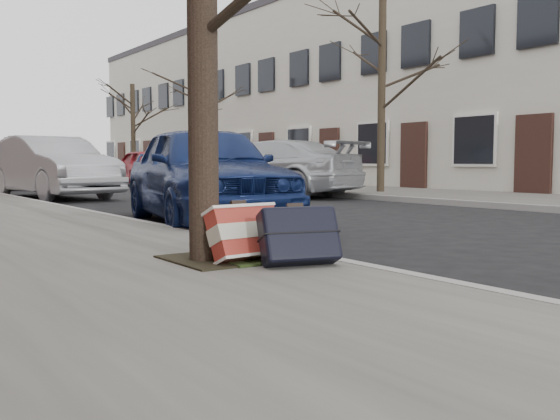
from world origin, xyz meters
TOP-DOWN VIEW (x-y plane):
  - ground at (0.00, 0.00)m, footprint 120.00×120.00m
  - far_sidewalk at (7.80, 15.00)m, footprint 4.00×70.00m
  - house_far at (13.15, 16.00)m, footprint 6.70×40.00m
  - dirt_patch at (-2.00, 1.20)m, footprint 0.85×0.85m
  - suitcase_red at (-1.93, 0.98)m, footprint 0.61×0.37m
  - suitcase_navy at (-1.69, 0.60)m, footprint 0.67×0.50m
  - car_near_front at (-0.11, 5.01)m, footprint 2.68×4.65m
  - car_near_mid at (-0.18, 12.83)m, footprint 2.25×4.88m
  - car_far_front at (4.68, 10.32)m, footprint 3.58×5.42m
  - car_far_back at (4.73, 18.82)m, footprint 1.67×4.11m
  - tree_far_a at (7.20, 8.81)m, footprint 0.20×0.20m
  - tree_far_b at (7.20, 19.52)m, footprint 0.20×0.20m
  - tree_far_c at (7.20, 25.77)m, footprint 0.22×0.22m

SIDE VIEW (x-z plane):
  - ground at x=0.00m, z-range 0.00..0.00m
  - far_sidewalk at x=7.80m, z-range 0.00..0.12m
  - dirt_patch at x=-2.00m, z-range 0.12..0.14m
  - suitcase_red at x=-1.93m, z-range 0.12..0.57m
  - suitcase_navy at x=-1.69m, z-range 0.12..0.59m
  - car_far_back at x=4.73m, z-range 0.00..1.40m
  - car_far_front at x=4.68m, z-range 0.00..1.46m
  - car_near_front at x=-0.11m, z-range 0.00..1.49m
  - car_near_mid at x=-0.18m, z-range 0.00..1.55m
  - tree_far_b at x=7.20m, z-range 0.12..4.63m
  - tree_far_c at x=7.20m, z-range 0.12..4.65m
  - tree_far_a at x=7.20m, z-range 0.12..5.10m
  - house_far at x=13.15m, z-range 0.00..7.20m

